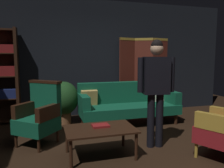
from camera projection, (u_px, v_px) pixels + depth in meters
The scene contains 9 objects.
ground_plane at pixel (127, 152), 3.43m from camera, with size 10.00×10.00×0.00m, color black.
back_wall at pixel (93, 58), 5.59m from camera, with size 7.20×0.10×2.80m, color black.
folding_screen at pixel (143, 75), 5.72m from camera, with size 1.30×0.26×1.90m.
velvet_couch at pixel (128, 102), 4.91m from camera, with size 2.12×0.78×0.88m.
coffee_table at pixel (100, 131), 3.25m from camera, with size 1.00×0.64×0.42m.
armchair_wing_left at pixel (39, 115), 3.72m from camera, with size 0.81×0.81×1.04m.
standing_figure at pixel (156, 83), 3.53m from camera, with size 0.58×0.28×1.70m.
potted_plant at pixel (64, 100), 4.84m from camera, with size 0.62×0.62×0.91m.
book_red_leather at pixel (101, 126), 3.32m from camera, with size 0.25×0.17×0.03m, color maroon.
Camera 1 is at (-1.15, -3.08, 1.44)m, focal length 36.25 mm.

